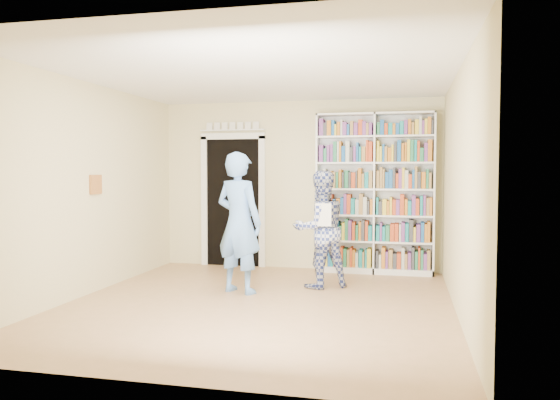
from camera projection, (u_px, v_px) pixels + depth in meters
name	position (u px, v px, depth m)	size (l,w,h in m)	color
floor	(258.00, 304.00, 6.44)	(5.00, 5.00, 0.00)	#A1794E
ceiling	(257.00, 74.00, 6.30)	(5.00, 5.00, 0.00)	white
wall_back	(298.00, 185.00, 8.81)	(4.50, 4.50, 0.00)	beige
wall_left	(86.00, 189.00, 6.87)	(5.00, 5.00, 0.00)	beige
wall_right	(459.00, 192.00, 5.87)	(5.00, 5.00, 0.00)	beige
bookshelf	(375.00, 193.00, 8.39)	(1.79, 0.34, 2.46)	white
doorway	(233.00, 195.00, 9.04)	(1.10, 0.08, 2.43)	black
wall_art	(96.00, 184.00, 7.06)	(0.03, 0.25, 0.25)	brown
man_blue	(239.00, 223.00, 7.03)	(0.66, 0.43, 1.82)	#5E8ED2
man_plaid	(320.00, 229.00, 7.35)	(0.77, 0.60, 1.58)	navy
paper_sheet	(323.00, 215.00, 7.07)	(0.21, 0.01, 0.30)	white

